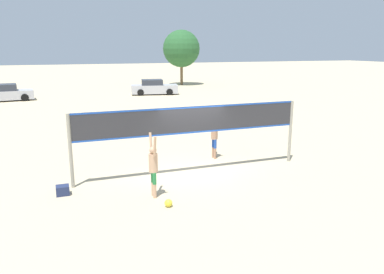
# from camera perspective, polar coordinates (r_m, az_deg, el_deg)

# --- Properties ---
(ground_plane) EXTENTS (200.00, 200.00, 0.00)m
(ground_plane) POSITION_cam_1_polar(r_m,az_deg,el_deg) (14.17, 0.00, -5.47)
(ground_plane) COLOR #C6B28C
(volleyball_net) EXTENTS (8.70, 0.12, 2.52)m
(volleyball_net) POSITION_cam_1_polar(r_m,az_deg,el_deg) (13.68, 0.00, 1.77)
(volleyball_net) COLOR gray
(volleyball_net) RESTS_ON ground_plane
(player_spiker) EXTENTS (0.28, 0.69, 2.03)m
(player_spiker) POSITION_cam_1_polar(r_m,az_deg,el_deg) (11.68, -5.92, -4.20)
(player_spiker) COLOR tan
(player_spiker) RESTS_ON ground_plane
(player_blocker) EXTENTS (0.28, 0.69, 2.06)m
(player_blocker) POSITION_cam_1_polar(r_m,az_deg,el_deg) (15.76, 3.43, 0.55)
(player_blocker) COLOR tan
(player_blocker) RESTS_ON ground_plane
(volleyball) EXTENTS (0.24, 0.24, 0.24)m
(volleyball) POSITION_cam_1_polar(r_m,az_deg,el_deg) (11.25, -3.61, -10.01)
(volleyball) COLOR yellow
(volleyball) RESTS_ON ground_plane
(gear_bag) EXTENTS (0.41, 0.35, 0.31)m
(gear_bag) POSITION_cam_1_polar(r_m,az_deg,el_deg) (12.76, -19.11, -7.68)
(gear_bag) COLOR navy
(gear_bag) RESTS_ON ground_plane
(parked_car_near) EXTENTS (4.28, 2.32, 1.49)m
(parked_car_near) POSITION_cam_1_polar(r_m,az_deg,el_deg) (37.14, -26.28, 5.99)
(parked_car_near) COLOR #B7B7BC
(parked_car_near) RESTS_ON ground_plane
(parked_car_mid) EXTENTS (4.88, 2.72, 1.50)m
(parked_car_mid) POSITION_cam_1_polar(r_m,az_deg,el_deg) (38.20, -5.81, 7.49)
(parked_car_mid) COLOR #B7B7BC
(parked_car_mid) RESTS_ON ground_plane
(tree_left_cluster) EXTENTS (4.60, 4.60, 6.79)m
(tree_left_cluster) POSITION_cam_1_polar(r_m,az_deg,el_deg) (47.94, -1.62, 13.30)
(tree_left_cluster) COLOR brown
(tree_left_cluster) RESTS_ON ground_plane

